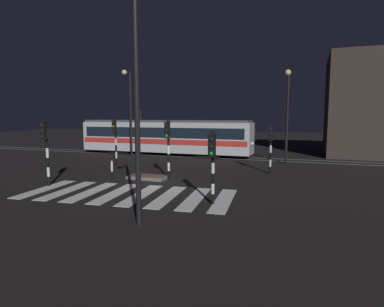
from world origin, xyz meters
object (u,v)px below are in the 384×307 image
object	(u,v)px
traffic_light_corner_far_right	(271,141)
bollard_island_edge	(112,170)
traffic_light_corner_far_left	(115,134)
street_lamp_trackside_right	(287,105)
traffic_light_corner_near_right	(212,157)
traffic_light_median_centre	(168,140)
street_lamp_trackside_left	(129,103)
tram	(164,136)
traffic_light_corner_near_left	(45,142)
street_lamp_near_kerb	(132,80)

from	to	relation	value
traffic_light_corner_far_right	bollard_island_edge	world-z (taller)	traffic_light_corner_far_right
traffic_light_corner_far_left	street_lamp_trackside_right	bearing A→B (deg)	22.44
traffic_light_corner_near_right	traffic_light_median_centre	bearing A→B (deg)	132.49
street_lamp_trackside_left	bollard_island_edge	size ratio (longest dim) A/B	6.74
tram	bollard_island_edge	distance (m)	12.11
traffic_light_corner_near_left	street_lamp_trackside_left	size ratio (longest dim) A/B	0.46
street_lamp_trackside_right	tram	world-z (taller)	street_lamp_trackside_right
traffic_light_corner_far_left	traffic_light_corner_near_right	size ratio (longest dim) A/B	1.15
traffic_light_median_centre	traffic_light_corner_far_left	bearing A→B (deg)	148.18
traffic_light_corner_far_left	street_lamp_near_kerb	xyz separation A→B (m)	(8.14, -11.26, 2.45)
traffic_light_corner_far_right	traffic_light_corner_far_left	bearing A→B (deg)	-179.30
traffic_light_corner_far_right	traffic_light_corner_near_right	distance (m)	8.13
traffic_light_median_centre	street_lamp_near_kerb	size ratio (longest dim) A/B	0.45
traffic_light_corner_near_left	street_lamp_trackside_right	xyz separation A→B (m)	(11.02, 12.32, 2.13)
traffic_light_corner_far_left	traffic_light_median_centre	bearing A→B (deg)	-31.82
traffic_light_corner_near_left	bollard_island_edge	xyz separation A→B (m)	(2.20, 2.53, -1.73)
street_lamp_trackside_left	traffic_light_median_centre	bearing A→B (deg)	-47.90
traffic_light_median_centre	tram	size ratio (longest dim) A/B	0.21
traffic_light_corner_near_right	street_lamp_trackside_left	xyz separation A→B (m)	(-11.16, 12.29, 2.73)
traffic_light_median_centre	traffic_light_corner_near_left	size ratio (longest dim) A/B	0.98
traffic_light_corner_far_left	tram	size ratio (longest dim) A/B	0.21
traffic_light_corner_near_left	street_lamp_trackside_right	world-z (taller)	street_lamp_trackside_right
traffic_light_corner_far_left	traffic_light_median_centre	xyz separation A→B (m)	(5.89, -3.66, -0.04)
bollard_island_edge	traffic_light_corner_far_right	bearing A→B (deg)	31.66
traffic_light_corner_far_right	street_lamp_trackside_right	world-z (taller)	street_lamp_trackside_right
traffic_light_corner_near_right	street_lamp_near_kerb	xyz separation A→B (m)	(-1.61, -3.40, 2.75)
traffic_light_median_centre	traffic_light_corner_far_right	distance (m)	6.50
traffic_light_median_centre	street_lamp_trackside_left	distance (m)	11.17
traffic_light_corner_near_left	street_lamp_trackside_right	bearing A→B (deg)	48.18
traffic_light_corner_far_right	traffic_light_corner_near_left	xyz separation A→B (m)	(-10.39, -7.58, 0.21)
traffic_light_median_centre	traffic_light_corner_near_left	world-z (taller)	traffic_light_corner_near_left
street_lamp_trackside_left	tram	size ratio (longest dim) A/B	0.46
bollard_island_edge	street_lamp_trackside_left	bearing A→B (deg)	115.18
traffic_light_corner_far_left	tram	world-z (taller)	tram
street_lamp_near_kerb	bollard_island_edge	world-z (taller)	street_lamp_near_kerb
traffic_light_corner_near_right	street_lamp_near_kerb	world-z (taller)	street_lamp_near_kerb
traffic_light_median_centre	traffic_light_corner_far_right	bearing A→B (deg)	35.74
traffic_light_corner_far_right	traffic_light_corner_near_left	distance (m)	12.86
traffic_light_corner_far_right	tram	world-z (taller)	tram
traffic_light_median_centre	traffic_light_corner_near_right	size ratio (longest dim) A/B	1.13
traffic_light_corner_far_left	tram	distance (m)	7.00
street_lamp_trackside_left	traffic_light_corner_far_right	bearing A→B (deg)	-18.83
street_lamp_trackside_right	bollard_island_edge	size ratio (longest dim) A/B	6.24
street_lamp_trackside_left	bollard_island_edge	xyz separation A→B (m)	(4.39, -9.34, -4.16)
traffic_light_median_centre	traffic_light_corner_far_right	size ratio (longest dim) A/B	1.08
traffic_light_median_centre	street_lamp_trackside_left	size ratio (longest dim) A/B	0.45
traffic_light_corner_near_right	street_lamp_trackside_right	world-z (taller)	street_lamp_trackside_right
traffic_light_corner_far_left	street_lamp_trackside_left	world-z (taller)	street_lamp_trackside_left
street_lamp_trackside_left	street_lamp_near_kerb	size ratio (longest dim) A/B	1.00
traffic_light_corner_near_right	street_lamp_trackside_right	bearing A→B (deg)	80.86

